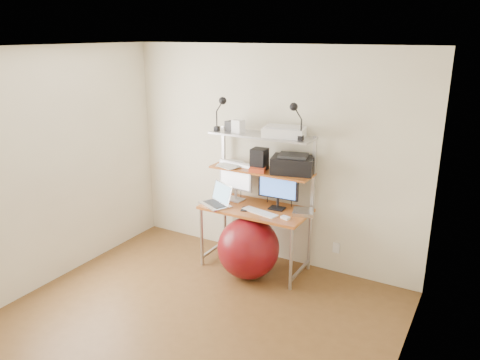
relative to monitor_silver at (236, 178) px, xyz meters
The scene contains 20 objects.
room 1.61m from the monitor_silver, 78.20° to the right, with size 3.60×3.60×3.60m.
computer_desk 0.34m from the monitor_silver, 10.35° to the right, with size 1.20×0.60×1.57m.
wall_outlet 1.39m from the monitor_silver, 10.71° to the left, with size 0.08×0.01×0.12m, color white.
monitor_silver is the anchor object (origin of this frame).
monitor_black 0.55m from the monitor_silver, ahead, with size 0.47×0.14×0.47m.
laptop 0.33m from the monitor_silver, 109.90° to the right, with size 0.45×0.41×0.31m.
keyboard 0.56m from the monitor_silver, 28.25° to the right, with size 0.43×0.12×0.01m, color white.
mouse 0.84m from the monitor_silver, 19.03° to the right, with size 0.09×0.06×0.03m, color white.
mac_mini 0.90m from the monitor_silver, ahead, with size 0.22×0.22×0.04m, color silver.
phone 0.43m from the monitor_silver, 42.97° to the right, with size 0.07×0.13×0.01m, color black.
printer 0.73m from the monitor_silver, ahead, with size 0.51×0.40×0.21m.
nas_cube 0.41m from the monitor_silver, ahead, with size 0.16×0.16×0.24m, color black.
red_box 0.39m from the monitor_silver, 16.72° to the right, with size 0.17×0.12×0.05m, color #C6401F.
scanner 0.84m from the monitor_silver, ahead, with size 0.48×0.37×0.11m.
box_white 0.62m from the monitor_silver, 27.86° to the right, with size 0.12×0.10×0.14m, color white.
box_grey 0.61m from the monitor_silver, 168.80° to the left, with size 0.11×0.11×0.11m, color #2B2B2D.
clip_lamp_left 0.84m from the monitor_silver, 157.24° to the right, with size 0.15×0.09×0.39m.
clip_lamp_right 1.11m from the monitor_silver, ahead, with size 0.15×0.09×0.38m.
exercise_ball 0.83m from the monitor_silver, 43.79° to the right, with size 0.69×0.69×0.69m, color #6A0B0C.
paper_stack 0.17m from the monitor_silver, behind, with size 0.40×0.40×0.02m.
Camera 1 is at (2.26, -2.91, 2.62)m, focal length 35.00 mm.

